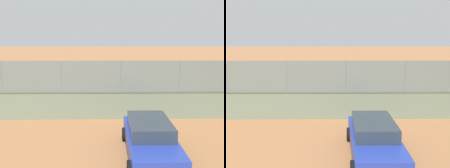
# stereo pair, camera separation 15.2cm
# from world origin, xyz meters

# --- Properties ---
(ground_plane) EXTENTS (260.00, 260.00, 0.00)m
(ground_plane) POSITION_xyz_m (0.00, 0.00, 0.00)
(ground_plane) COLOR #A36B42
(perimeter_wall) EXTENTS (24.48, 0.84, 1.67)m
(perimeter_wall) POSITION_xyz_m (2.30, 10.73, 0.84)
(perimeter_wall) COLOR slate
(perimeter_wall) RESTS_ON ground_plane
(fence_panel_on_wall) EXTENTS (24.06, 0.50, 1.77)m
(fence_panel_on_wall) POSITION_xyz_m (2.30, 10.73, 2.55)
(fence_panel_on_wall) COLOR slate
(fence_panel_on_wall) RESTS_ON perimeter_wall
(player_baseline_waiting) EXTENTS (0.79, 1.30, 1.72)m
(player_baseline_waiting) POSITION_xyz_m (-2.96, 0.35, 1.02)
(player_baseline_waiting) COLOR #B2B2B2
(player_baseline_waiting) RESTS_ON ground_plane
(player_crossing_court) EXTENTS (0.75, 1.04, 1.59)m
(player_crossing_court) POSITION_xyz_m (-5.72, 3.20, 0.93)
(player_crossing_court) COLOR navy
(player_crossing_court) RESTS_ON ground_plane
(sports_ball) EXTENTS (0.15, 0.15, 0.15)m
(sports_ball) POSITION_xyz_m (-3.04, 1.95, 0.83)
(sports_ball) COLOR yellow
(spare_ball_by_wall) EXTENTS (0.19, 0.19, 0.19)m
(spare_ball_by_wall) POSITION_xyz_m (2.63, 10.11, 0.10)
(spare_ball_by_wall) COLOR orange
(spare_ball_by_wall) RESTS_ON ground_plane
(courtside_bench) EXTENTS (1.61, 0.41, 0.87)m
(courtside_bench) POSITION_xyz_m (-5.89, 9.44, 0.46)
(courtside_bench) COLOR gray
(courtside_bench) RESTS_ON ground_plane
(parked_car_blue) EXTENTS (2.07, 4.51, 1.47)m
(parked_car_blue) POSITION_xyz_m (-3.85, 15.27, 0.77)
(parked_car_blue) COLOR #23389E
(parked_car_blue) RESTS_ON ground_plane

